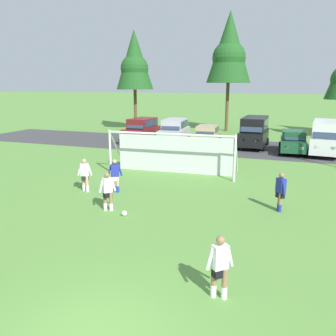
{
  "coord_description": "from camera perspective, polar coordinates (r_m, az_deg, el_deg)",
  "views": [
    {
      "loc": [
        3.53,
        -5.19,
        5.12
      ],
      "look_at": [
        -1.29,
        8.08,
        1.73
      ],
      "focal_mm": 37.09,
      "sensor_mm": 36.0,
      "label": 1
    }
  ],
  "objects": [
    {
      "name": "parked_car_slot_center",
      "position": [
        29.95,
        14.0,
        5.87
      ],
      "size": [
        2.26,
        4.83,
        2.52
      ],
      "color": "black",
      "rests_on": "ground"
    },
    {
      "name": "soccer_goal",
      "position": [
        20.34,
        0.82,
        2.67
      ],
      "size": [
        7.53,
        2.41,
        2.57
      ],
      "color": "white",
      "rests_on": "ground"
    },
    {
      "name": "ground_plane",
      "position": [
        21.12,
        9.74,
        -0.71
      ],
      "size": [
        400.0,
        400.0,
        0.0
      ],
      "primitive_type": "plane",
      "color": "#598C3D"
    },
    {
      "name": "parked_car_slot_right",
      "position": [
        28.46,
        24.48,
        4.68
      ],
      "size": [
        2.48,
        4.94,
        2.52
      ],
      "color": "silver",
      "rests_on": "ground"
    },
    {
      "name": "player_defender_far",
      "position": [
        17.42,
        -13.5,
        -1.14
      ],
      "size": [
        0.73,
        0.38,
        1.64
      ],
      "color": "tan",
      "rests_on": "ground"
    },
    {
      "name": "tree_left_edge",
      "position": [
        40.69,
        -5.54,
        16.98
      ],
      "size": [
        4.16,
        4.16,
        11.08
      ],
      "color": "brown",
      "rests_on": "ground"
    },
    {
      "name": "parked_car_slot_center_right",
      "position": [
        28.31,
        19.87,
        4.09
      ],
      "size": [
        2.18,
        4.27,
        1.72
      ],
      "color": "#194C2D",
      "rests_on": "ground"
    },
    {
      "name": "parked_car_slot_left",
      "position": [
        31.13,
        1.07,
        6.12
      ],
      "size": [
        2.4,
        4.73,
        2.16
      ],
      "color": "#B2B2BC",
      "rests_on": "ground"
    },
    {
      "name": "tree_mid_left",
      "position": [
        40.08,
        10.05,
        18.62
      ],
      "size": [
        4.81,
        4.81,
        12.82
      ],
      "color": "brown",
      "rests_on": "ground"
    },
    {
      "name": "parking_lot_strip",
      "position": [
        29.57,
        12.82,
        3.21
      ],
      "size": [
        52.0,
        8.4,
        0.01
      ],
      "primitive_type": "cube",
      "color": "#3D3D3F",
      "rests_on": "ground"
    },
    {
      "name": "soccer_ball",
      "position": [
        14.1,
        -7.19,
        -7.4
      ],
      "size": [
        0.22,
        0.22,
        0.22
      ],
      "color": "white",
      "rests_on": "ground"
    },
    {
      "name": "parked_car_slot_far_left",
      "position": [
        31.91,
        -4.33,
        6.27
      ],
      "size": [
        2.28,
        4.67,
        2.16
      ],
      "color": "maroon",
      "rests_on": "ground"
    },
    {
      "name": "player_winger_right",
      "position": [
        15.03,
        17.99,
        -3.77
      ],
      "size": [
        0.49,
        0.66,
        1.64
      ],
      "color": "#936B4C",
      "rests_on": "ground"
    },
    {
      "name": "parked_car_slot_center_left",
      "position": [
        30.09,
        6.43,
        5.33
      ],
      "size": [
        2.24,
        4.3,
        1.72
      ],
      "color": "tan",
      "rests_on": "ground"
    },
    {
      "name": "player_striker_near",
      "position": [
        17.0,
        -8.69,
        -1.28
      ],
      "size": [
        0.7,
        0.42,
        1.64
      ],
      "color": "tan",
      "rests_on": "ground"
    },
    {
      "name": "player_winger_left",
      "position": [
        8.81,
        8.48,
        -15.82
      ],
      "size": [
        0.64,
        0.52,
        1.64
      ],
      "color": "#936B4C",
      "rests_on": "ground"
    },
    {
      "name": "player_trailing_back",
      "position": [
        14.57,
        -9.9,
        -3.84
      ],
      "size": [
        0.59,
        0.57,
        1.64
      ],
      "color": "#936B4C",
      "rests_on": "ground"
    }
  ]
}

